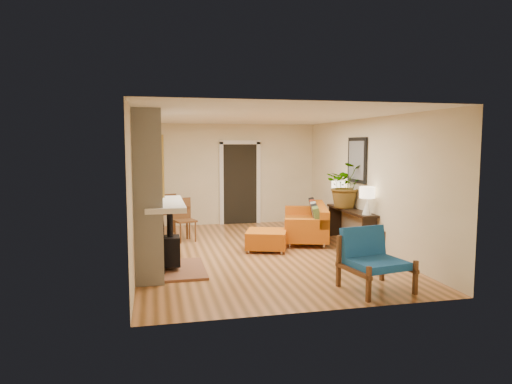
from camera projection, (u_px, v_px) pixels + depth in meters
room_shell at (258, 178)px, 11.41m from camera, size 6.50×6.50×6.50m
fireplace at (151, 197)px, 7.31m from camera, size 1.09×1.68×2.60m
sofa at (309, 223)px, 10.06m from camera, size 1.45×2.25×0.82m
ottoman at (266, 239)px, 8.99m from camera, size 0.97×0.97×0.39m
blue_chair at (371, 256)px, 6.58m from camera, size 0.97×0.95×0.88m
dining_table at (171, 210)px, 10.28m from camera, size 1.07×1.75×0.92m
console_table at (351, 216)px, 9.55m from camera, size 0.34×1.85×0.72m
lamp_near at (367, 197)px, 8.81m from camera, size 0.30×0.30×0.54m
lamp_far at (338, 190)px, 10.18m from camera, size 0.30×0.30×0.54m
houseplant at (346, 185)px, 9.72m from camera, size 1.05×0.97×0.97m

